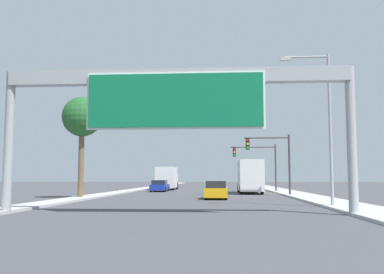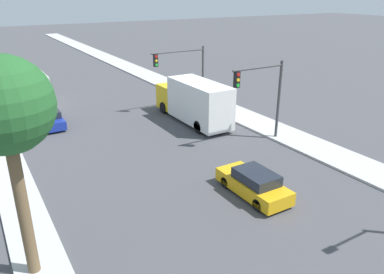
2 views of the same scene
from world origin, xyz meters
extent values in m
cube|color=#B7B7B7|center=(9.50, 60.00, 0.07)|extent=(3.00, 120.00, 0.15)
cube|color=navy|center=(-5.25, 49.59, 0.51)|extent=(1.82, 4.78, 0.68)
cube|color=#1E232D|center=(-5.25, 49.35, 1.11)|extent=(1.60, 2.48, 0.52)
cylinder|color=black|center=(-6.05, 51.07, 0.32)|extent=(0.22, 0.64, 0.64)
cylinder|color=black|center=(-4.45, 51.07, 0.32)|extent=(0.22, 0.64, 0.64)
cylinder|color=black|center=(-6.05, 48.11, 0.32)|extent=(0.22, 0.64, 0.64)
cylinder|color=black|center=(-4.45, 48.11, 0.32)|extent=(0.22, 0.64, 0.64)
cube|color=gold|center=(1.75, 32.49, 0.53)|extent=(1.78, 4.40, 0.71)
cube|color=#1E232D|center=(1.75, 32.27, 1.16)|extent=(1.57, 2.29, 0.54)
cylinder|color=black|center=(0.97, 33.85, 0.32)|extent=(0.22, 0.64, 0.64)
cylinder|color=black|center=(2.53, 33.85, 0.32)|extent=(0.22, 0.64, 0.64)
cylinder|color=black|center=(0.97, 31.12, 0.32)|extent=(0.22, 0.64, 0.64)
cylinder|color=black|center=(2.53, 31.12, 0.32)|extent=(0.22, 0.64, 0.64)
cube|color=yellow|center=(5.25, 47.80, 1.34)|extent=(2.21, 2.46, 2.08)
cube|color=silver|center=(5.25, 43.40, 1.90)|extent=(2.40, 6.33, 3.21)
cylinder|color=black|center=(4.19, 47.68, 0.50)|extent=(0.28, 1.00, 1.00)
cylinder|color=black|center=(6.31, 47.68, 0.50)|extent=(0.28, 1.00, 1.00)
cylinder|color=black|center=(4.19, 41.82, 0.50)|extent=(0.28, 1.00, 1.00)
cylinder|color=black|center=(6.31, 41.82, 0.50)|extent=(0.28, 1.00, 1.00)
cube|color=white|center=(-5.25, 59.59, 1.20)|extent=(2.23, 2.04, 1.80)
cube|color=silver|center=(-5.25, 55.95, 1.69)|extent=(2.42, 5.25, 2.79)
cylinder|color=black|center=(-6.32, 59.49, 0.50)|extent=(0.28, 1.00, 1.00)
cylinder|color=black|center=(-4.18, 59.49, 0.50)|extent=(0.28, 1.00, 1.00)
cylinder|color=black|center=(-6.32, 54.63, 0.50)|extent=(0.28, 1.00, 1.00)
cylinder|color=black|center=(-4.18, 54.63, 0.50)|extent=(0.28, 1.00, 1.00)
cylinder|color=#3D3D3F|center=(8.50, 38.00, 2.85)|extent=(0.20, 0.20, 5.70)
cylinder|color=#3D3D3F|center=(6.42, 38.00, 5.40)|extent=(4.17, 0.14, 0.14)
cube|color=black|center=(4.67, 38.00, 4.83)|extent=(0.35, 0.28, 1.05)
cylinder|color=red|center=(4.67, 37.84, 5.18)|extent=(0.22, 0.04, 0.22)
cylinder|color=yellow|center=(4.67, 37.84, 4.83)|extent=(0.22, 0.04, 0.22)
cylinder|color=green|center=(4.67, 37.84, 4.48)|extent=(0.22, 0.04, 0.22)
cylinder|color=#3D3D3F|center=(8.50, 48.00, 2.76)|extent=(0.20, 0.20, 5.53)
cylinder|color=#3D3D3F|center=(5.91, 48.00, 5.23)|extent=(5.18, 0.14, 0.14)
cube|color=black|center=(3.73, 48.00, 4.65)|extent=(0.35, 0.28, 1.05)
cylinder|color=red|center=(3.73, 47.84, 5.00)|extent=(0.22, 0.04, 0.22)
cylinder|color=yellow|center=(3.73, 47.84, 4.65)|extent=(0.22, 0.04, 0.22)
cylinder|color=green|center=(3.73, 47.84, 4.30)|extent=(0.22, 0.04, 0.22)
cylinder|color=brown|center=(-9.28, 32.16, 3.36)|extent=(0.45, 0.45, 6.73)
sphere|color=#235B28|center=(-9.28, 32.16, 6.73)|extent=(3.29, 3.29, 3.29)
camera|label=1|loc=(2.14, -2.16, 1.76)|focal=40.00mm
camera|label=2|loc=(-10.03, 19.18, 10.14)|focal=35.00mm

